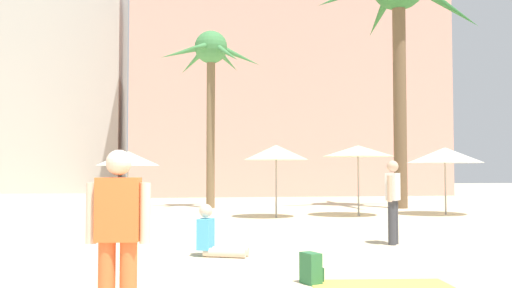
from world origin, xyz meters
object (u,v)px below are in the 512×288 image
beach_towel (382,286)px  person_mid_right (393,198)px  cafe_umbrella_3 (128,159)px  person_near_left (118,233)px  palm_tree_far_left (399,0)px  cafe_umbrella_0 (358,151)px  backpack (311,269)px  person_near_right (214,238)px  palm_tree_center (211,64)px  cafe_umbrella_2 (445,155)px  cafe_umbrella_1 (276,152)px

beach_towel → person_mid_right: bearing=65.1°
cafe_umbrella_3 → person_near_left: size_ratio=1.25×
palm_tree_far_left → cafe_umbrella_0: bearing=-131.2°
backpack → person_mid_right: person_mid_right is taller
person_near_right → person_mid_right: bearing=37.3°
palm_tree_far_left → palm_tree_center: palm_tree_far_left is taller
cafe_umbrella_2 → backpack: (-7.80, -11.04, -1.87)m
cafe_umbrella_0 → cafe_umbrella_3: bearing=178.2°
backpack → person_near_left: bearing=-157.7°
cafe_umbrella_0 → person_near_left: bearing=-118.3°
person_near_left → person_mid_right: 7.77m
palm_tree_center → person_near_right: 14.50m
person_near_right → person_mid_right: person_mid_right is taller
cafe_umbrella_0 → cafe_umbrella_2: cafe_umbrella_0 is taller
cafe_umbrella_1 → person_near_left: size_ratio=1.38×
palm_tree_far_left → cafe_umbrella_0: size_ratio=4.37×
palm_tree_far_left → person_near_left: (-10.12, -16.62, -7.65)m
palm_tree_far_left → person_near_right: size_ratio=11.06×
palm_tree_center → cafe_umbrella_1: bearing=-71.7°
cafe_umbrella_3 → backpack: 11.81m
cafe_umbrella_2 → person_near_right: (-8.87, -8.32, -1.75)m
cafe_umbrella_1 → cafe_umbrella_3: cafe_umbrella_1 is taller
person_near_right → backpack: bearing=-45.9°
person_near_right → person_near_left: size_ratio=0.55×
person_near_left → cafe_umbrella_3: bearing=10.8°
cafe_umbrella_0 → beach_towel: size_ratio=1.31×
cafe_umbrella_1 → backpack: cafe_umbrella_1 is taller
palm_tree_center → cafe_umbrella_3: bearing=-123.0°
palm_tree_far_left → person_mid_right: (-4.94, -10.83, -7.64)m
backpack → palm_tree_far_left: bearing=43.9°
cafe_umbrella_0 → beach_towel: 12.18m
backpack → person_mid_right: 4.70m
palm_tree_center → cafe_umbrella_1: palm_tree_center is taller
palm_tree_center → cafe_umbrella_0: size_ratio=3.05×
person_near_left → person_mid_right: bearing=-33.7°
cafe_umbrella_0 → beach_towel: (-3.76, -11.38, -2.19)m
cafe_umbrella_1 → beach_towel: cafe_umbrella_1 is taller
cafe_umbrella_1 → palm_tree_far_left: bearing=31.7°
cafe_umbrella_2 → beach_towel: cafe_umbrella_2 is taller
beach_towel → person_near_left: 3.83m
cafe_umbrella_0 → person_near_left: cafe_umbrella_0 is taller
cafe_umbrella_2 → backpack: bearing=-125.2°
cafe_umbrella_1 → person_near_left: cafe_umbrella_1 is taller
cafe_umbrella_0 → person_mid_right: 7.65m
cafe_umbrella_3 → cafe_umbrella_2: bearing=-1.3°
cafe_umbrella_0 → person_mid_right: bearing=-104.3°
palm_tree_far_left → person_near_right: (-8.78, -11.84, -8.27)m
palm_tree_far_left → cafe_umbrella_2: bearing=-88.4°
person_near_right → palm_tree_far_left: bearing=76.0°
beach_towel → backpack: (-0.87, 0.34, 0.19)m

